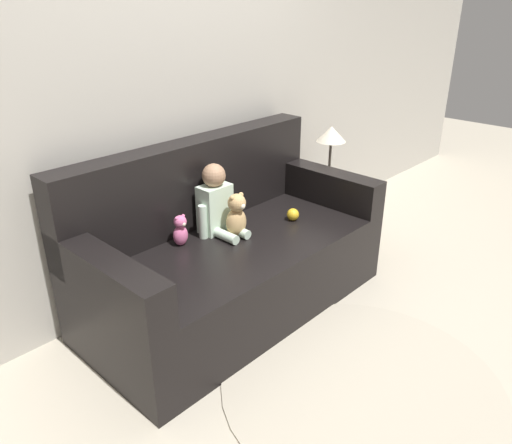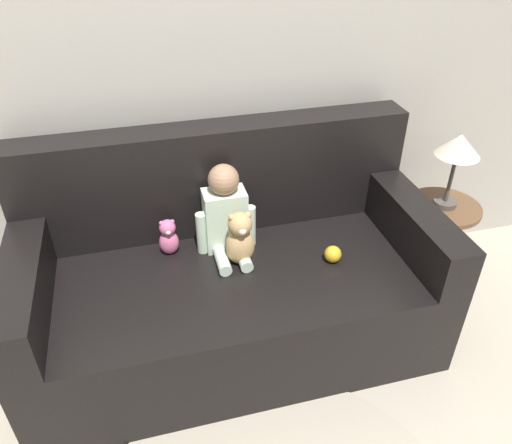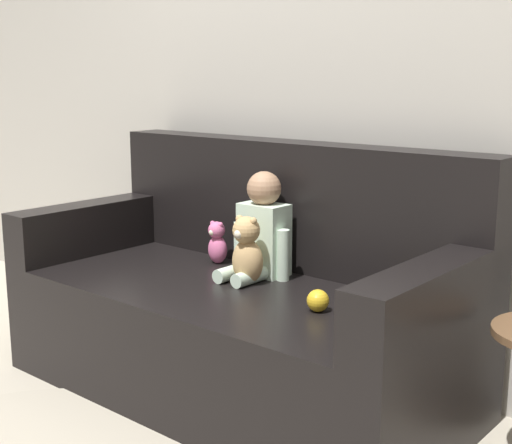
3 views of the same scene
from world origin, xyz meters
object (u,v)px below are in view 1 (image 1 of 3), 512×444
(person_baby, at_px, (217,204))
(side_table, at_px, (330,158))
(teddy_bear_brown, at_px, (236,215))
(toy_ball, at_px, (293,214))
(plush_toy_side, at_px, (180,231))
(couch, at_px, (228,254))

(person_baby, bearing_deg, side_table, 0.80)
(teddy_bear_brown, relative_size, side_table, 0.30)
(toy_ball, height_order, side_table, side_table)
(plush_toy_side, relative_size, toy_ball, 2.38)
(teddy_bear_brown, distance_m, toy_ball, 0.44)
(plush_toy_side, height_order, toy_ball, plush_toy_side)
(teddy_bear_brown, distance_m, side_table, 1.16)
(couch, xyz_separation_m, side_table, (1.19, 0.11, 0.32))
(side_table, bearing_deg, couch, -174.49)
(toy_ball, bearing_deg, person_baby, 152.81)
(couch, height_order, person_baby, couch)
(person_baby, height_order, toy_ball, person_baby)
(couch, distance_m, person_baby, 0.32)
(teddy_bear_brown, distance_m, plush_toy_side, 0.34)
(couch, relative_size, person_baby, 4.34)
(person_baby, distance_m, toy_ball, 0.53)
(plush_toy_side, height_order, side_table, side_table)
(plush_toy_side, bearing_deg, side_table, -0.07)
(person_baby, bearing_deg, teddy_bear_brown, -74.69)
(couch, relative_size, teddy_bear_brown, 6.82)
(teddy_bear_brown, relative_size, plush_toy_side, 1.46)
(side_table, bearing_deg, teddy_bear_brown, -172.55)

